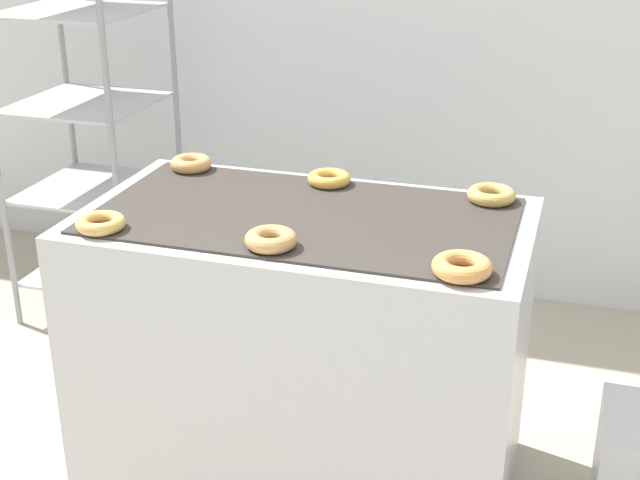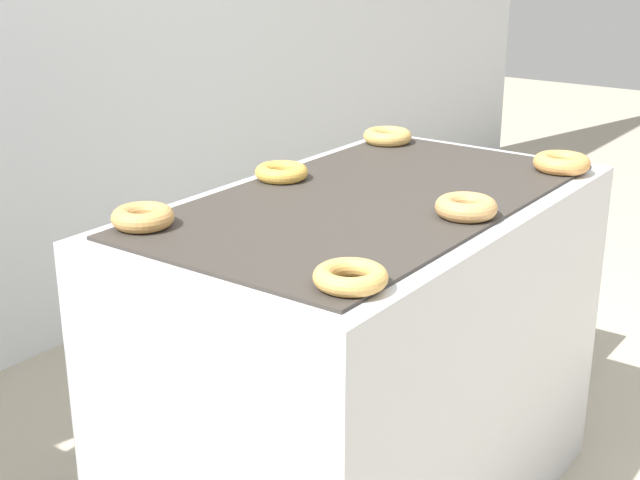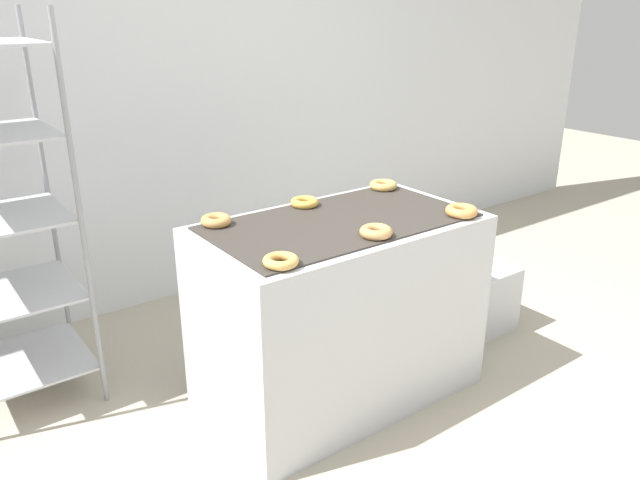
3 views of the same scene
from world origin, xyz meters
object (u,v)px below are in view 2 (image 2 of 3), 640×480
object	(u,v)px
donut_far_center	(281,172)
glaze_bin	(522,315)
fryer_machine	(368,366)
donut_far_left	(143,217)
donut_near_right	(562,163)
donut_near_left	(350,277)
donut_near_center	(466,207)
donut_far_right	(387,136)

from	to	relation	value
donut_far_center	glaze_bin	bearing A→B (deg)	-12.63
fryer_machine	donut_far_left	xyz separation A→B (m)	(-0.47, 0.27, 0.47)
donut_far_center	donut_near_right	bearing A→B (deg)	-47.43
donut_near_left	donut_near_right	xyz separation A→B (m)	(0.97, -0.00, 0.00)
donut_near_left	donut_far_center	world-z (taller)	donut_far_center
donut_near_center	donut_far_center	world-z (taller)	donut_near_center
donut_near_right	donut_far_right	bearing A→B (deg)	89.68
donut_far_center	donut_far_right	xyz separation A→B (m)	(0.49, -0.00, 0.00)
glaze_bin	donut_far_right	xyz separation A→B (m)	(-0.56, 0.23, 0.72)
donut_near_left	donut_far_left	xyz separation A→B (m)	(0.02, 0.54, 0.00)
fryer_machine	donut_near_left	size ratio (longest dim) A/B	9.46
donut_near_center	donut_far_right	bearing A→B (deg)	45.77
donut_near_center	donut_far_center	size ratio (longest dim) A/B	1.02
glaze_bin	donut_near_left	bearing A→B (deg)	-169.00
donut_near_right	donut_far_right	size ratio (longest dim) A/B	1.03
donut_far_left	donut_far_right	world-z (taller)	donut_far_left
glaze_bin	donut_near_center	distance (m)	1.31
glaze_bin	donut_far_left	xyz separation A→B (m)	(-1.52, 0.24, 0.72)
donut_near_left	donut_far_center	size ratio (longest dim) A/B	1.01
donut_near_left	donut_far_center	bearing A→B (deg)	48.00
glaze_bin	donut_near_right	xyz separation A→B (m)	(-0.56, -0.30, 0.72)
donut_near_left	donut_near_right	world-z (taller)	donut_near_right
donut_far_center	fryer_machine	bearing A→B (deg)	-88.58
donut_near_right	donut_far_center	distance (m)	0.73
donut_near_left	donut_far_right	bearing A→B (deg)	28.53
fryer_machine	donut_near_left	xyz separation A→B (m)	(-0.49, -0.27, 0.46)
donut_near_right	donut_near_center	bearing A→B (deg)	177.46
donut_far_right	donut_near_center	bearing A→B (deg)	-134.23
donut_near_center	donut_near_right	distance (m)	0.49
fryer_machine	glaze_bin	distance (m)	1.08
donut_far_left	donut_far_center	xyz separation A→B (m)	(0.46, -0.00, -0.00)
fryer_machine	donut_far_center	xyz separation A→B (m)	(-0.01, 0.26, 0.46)
fryer_machine	donut_near_center	size ratio (longest dim) A/B	9.30
glaze_bin	donut_near_right	world-z (taller)	donut_near_right
donut_near_right	donut_far_right	world-z (taller)	donut_near_right
glaze_bin	donut_near_center	size ratio (longest dim) A/B	2.80
glaze_bin	donut_far_center	distance (m)	1.30
donut_far_right	donut_near_left	bearing A→B (deg)	-151.47
fryer_machine	donut_near_left	bearing A→B (deg)	-151.07
glaze_bin	donut_far_center	world-z (taller)	donut_far_center
donut_far_right	glaze_bin	bearing A→B (deg)	-22.57
fryer_machine	donut_far_center	bearing A→B (deg)	91.42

